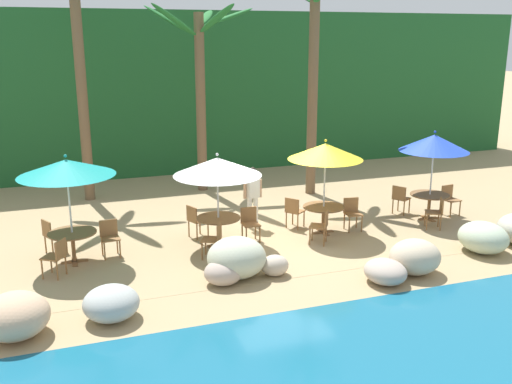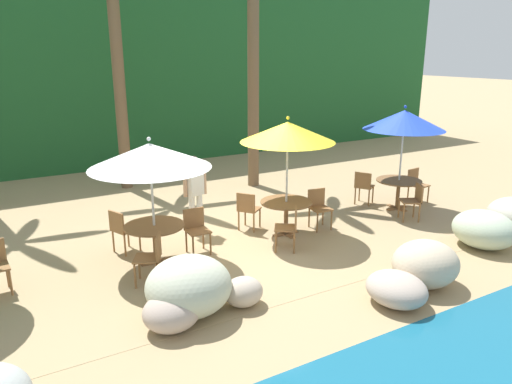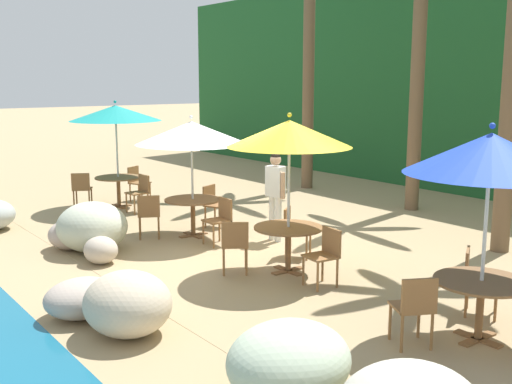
{
  "view_description": "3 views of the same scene",
  "coord_description": "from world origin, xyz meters",
  "px_view_note": "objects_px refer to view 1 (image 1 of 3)",
  "views": [
    {
      "loc": [
        -5.22,
        -13.21,
        5.08
      ],
      "look_at": [
        -0.49,
        0.29,
        1.19
      ],
      "focal_mm": 40.26,
      "sensor_mm": 36.0,
      "label": 1
    },
    {
      "loc": [
        -4.15,
        -8.22,
        3.79
      ],
      "look_at": [
        0.79,
        0.34,
        0.9
      ],
      "focal_mm": 33.89,
      "sensor_mm": 36.0,
      "label": 2
    },
    {
      "loc": [
        8.51,
        -6.26,
        3.04
      ],
      "look_at": [
        0.23,
        0.03,
        1.13
      ],
      "focal_mm": 43.24,
      "sensor_mm": 36.0,
      "label": 3
    }
  ],
  "objects_px": {
    "chair_teal_seaward": "(110,235)",
    "palm_tree_third": "(313,53)",
    "chair_white_seaward": "(250,222)",
    "chair_blue_seaward": "(449,198)",
    "chair_teal_left": "(57,255)",
    "chair_yellow_left": "(322,225)",
    "dining_table_teal": "(73,237)",
    "umbrella_blue": "(434,143)",
    "waiter_in_white": "(253,193)",
    "dining_table_blue": "(430,198)",
    "dining_table_yellow": "(324,211)",
    "chair_yellow_seaward": "(352,211)",
    "palm_tree_nearest": "(80,52)",
    "chair_blue_left": "(437,211)",
    "umbrella_white": "(217,167)",
    "chair_white_inland": "(195,219)",
    "umbrella_yellow": "(325,151)",
    "chair_yellow_inland": "(294,210)",
    "chair_blue_inland": "(400,197)",
    "chair_teal_inland": "(51,234)",
    "umbrella_teal": "(66,168)",
    "dining_table_white": "(218,222)",
    "palm_tree_second": "(200,70)"
  },
  "relations": [
    {
      "from": "chair_yellow_left",
      "to": "palm_tree_third",
      "type": "xyz_separation_m",
      "value": [
        1.77,
        4.57,
        4.06
      ]
    },
    {
      "from": "chair_teal_inland",
      "to": "chair_yellow_left",
      "type": "relative_size",
      "value": 1.0
    },
    {
      "from": "umbrella_white",
      "to": "chair_yellow_seaward",
      "type": "bearing_deg",
      "value": 0.01
    },
    {
      "from": "chair_yellow_left",
      "to": "palm_tree_nearest",
      "type": "bearing_deg",
      "value": 129.98
    },
    {
      "from": "dining_table_teal",
      "to": "waiter_in_white",
      "type": "height_order",
      "value": "waiter_in_white"
    },
    {
      "from": "umbrella_blue",
      "to": "palm_tree_third",
      "type": "height_order",
      "value": "palm_tree_third"
    },
    {
      "from": "umbrella_yellow",
      "to": "chair_yellow_inland",
      "type": "xyz_separation_m",
      "value": [
        -0.59,
        0.61,
        -1.7
      ]
    },
    {
      "from": "chair_blue_inland",
      "to": "chair_white_inland",
      "type": "bearing_deg",
      "value": -179.85
    },
    {
      "from": "chair_white_inland",
      "to": "waiter_in_white",
      "type": "height_order",
      "value": "waiter_in_white"
    },
    {
      "from": "chair_white_seaward",
      "to": "chair_blue_seaward",
      "type": "height_order",
      "value": "same"
    },
    {
      "from": "dining_table_yellow",
      "to": "umbrella_blue",
      "type": "bearing_deg",
      "value": 1.43
    },
    {
      "from": "chair_white_seaward",
      "to": "palm_tree_second",
      "type": "distance_m",
      "value": 6.41
    },
    {
      "from": "chair_yellow_seaward",
      "to": "palm_tree_nearest",
      "type": "bearing_deg",
      "value": 139.8
    },
    {
      "from": "chair_white_inland",
      "to": "palm_tree_third",
      "type": "bearing_deg",
      "value": 33.37
    },
    {
      "from": "dining_table_teal",
      "to": "palm_tree_third",
      "type": "relative_size",
      "value": 0.16
    },
    {
      "from": "umbrella_white",
      "to": "dining_table_blue",
      "type": "height_order",
      "value": "umbrella_white"
    },
    {
      "from": "chair_yellow_inland",
      "to": "dining_table_blue",
      "type": "distance_m",
      "value": 4.01
    },
    {
      "from": "umbrella_white",
      "to": "chair_white_inland",
      "type": "xyz_separation_m",
      "value": [
        -0.41,
        0.75,
        -1.52
      ]
    },
    {
      "from": "umbrella_blue",
      "to": "waiter_in_white",
      "type": "distance_m",
      "value": 5.24
    },
    {
      "from": "dining_table_teal",
      "to": "umbrella_blue",
      "type": "relative_size",
      "value": 0.43
    },
    {
      "from": "umbrella_teal",
      "to": "chair_white_seaward",
      "type": "relative_size",
      "value": 2.94
    },
    {
      "from": "dining_table_teal",
      "to": "chair_yellow_inland",
      "type": "xyz_separation_m",
      "value": [
        5.76,
        0.58,
        -0.1
      ]
    },
    {
      "from": "chair_teal_left",
      "to": "dining_table_blue",
      "type": "relative_size",
      "value": 0.79
    },
    {
      "from": "umbrella_teal",
      "to": "chair_teal_inland",
      "type": "distance_m",
      "value": 1.94
    },
    {
      "from": "chair_teal_left",
      "to": "palm_tree_nearest",
      "type": "height_order",
      "value": "palm_tree_nearest"
    },
    {
      "from": "chair_teal_left",
      "to": "chair_yellow_seaward",
      "type": "xyz_separation_m",
      "value": [
        7.58,
        0.74,
        0.0
      ]
    },
    {
      "from": "chair_teal_seaward",
      "to": "dining_table_white",
      "type": "bearing_deg",
      "value": -4.1
    },
    {
      "from": "chair_yellow_left",
      "to": "palm_tree_third",
      "type": "height_order",
      "value": "palm_tree_third"
    },
    {
      "from": "chair_teal_seaward",
      "to": "dining_table_blue",
      "type": "distance_m",
      "value": 8.9
    },
    {
      "from": "umbrella_teal",
      "to": "palm_tree_nearest",
      "type": "height_order",
      "value": "palm_tree_nearest"
    },
    {
      "from": "chair_teal_seaward",
      "to": "palm_tree_second",
      "type": "distance_m",
      "value": 7.27
    },
    {
      "from": "chair_blue_left",
      "to": "palm_tree_third",
      "type": "relative_size",
      "value": 0.13
    },
    {
      "from": "chair_teal_left",
      "to": "chair_yellow_left",
      "type": "relative_size",
      "value": 1.0
    },
    {
      "from": "dining_table_blue",
      "to": "dining_table_yellow",
      "type": "bearing_deg",
      "value": -178.57
    },
    {
      "from": "chair_white_seaward",
      "to": "chair_yellow_seaward",
      "type": "height_order",
      "value": "same"
    },
    {
      "from": "chair_blue_seaward",
      "to": "palm_tree_third",
      "type": "bearing_deg",
      "value": 128.83
    },
    {
      "from": "palm_tree_nearest",
      "to": "chair_yellow_left",
      "type": "bearing_deg",
      "value": -50.02
    },
    {
      "from": "chair_teal_left",
      "to": "palm_tree_second",
      "type": "xyz_separation_m",
      "value": [
        4.8,
        6.19,
        3.5
      ]
    },
    {
      "from": "chair_yellow_left",
      "to": "palm_tree_third",
      "type": "relative_size",
      "value": 0.13
    },
    {
      "from": "dining_table_yellow",
      "to": "chair_blue_seaward",
      "type": "height_order",
      "value": "chair_blue_seaward"
    },
    {
      "from": "dining_table_teal",
      "to": "chair_blue_left",
      "type": "distance_m",
      "value": 9.45
    },
    {
      "from": "dining_table_yellow",
      "to": "chair_yellow_inland",
      "type": "relative_size",
      "value": 1.26
    },
    {
      "from": "dining_table_teal",
      "to": "chair_white_seaward",
      "type": "relative_size",
      "value": 1.26
    },
    {
      "from": "dining_table_yellow",
      "to": "waiter_in_white",
      "type": "relative_size",
      "value": 0.65
    },
    {
      "from": "umbrella_white",
      "to": "dining_table_white",
      "type": "xyz_separation_m",
      "value": [
        -0.0,
        0.0,
        -1.42
      ]
    },
    {
      "from": "dining_table_yellow",
      "to": "chair_blue_seaward",
      "type": "relative_size",
      "value": 1.26
    },
    {
      "from": "dining_table_yellow",
      "to": "dining_table_blue",
      "type": "relative_size",
      "value": 1.0
    },
    {
      "from": "chair_blue_inland",
      "to": "waiter_in_white",
      "type": "height_order",
      "value": "waiter_in_white"
    },
    {
      "from": "chair_teal_seaward",
      "to": "palm_tree_third",
      "type": "distance_m",
      "value": 8.77
    },
    {
      "from": "dining_table_blue",
      "to": "umbrella_teal",
      "type": "bearing_deg",
      "value": -179.69
    }
  ]
}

